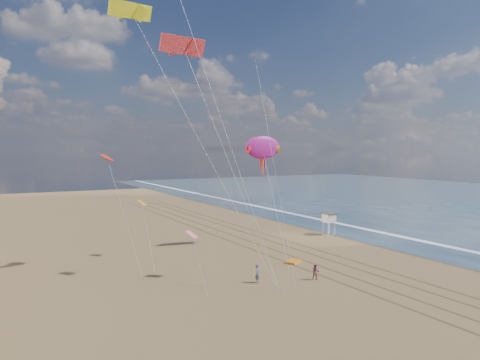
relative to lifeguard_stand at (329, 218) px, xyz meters
name	(u,v)px	position (x,y,z in m)	size (l,w,h in m)	color
ground	(452,319)	(-14.56, -32.86, -2.60)	(260.00, 260.00, 0.00)	brown
wet_sand	(322,226)	(4.44, 7.14, -2.60)	(260.00, 260.00, 0.00)	#42301E
foam	(341,224)	(8.64, 7.14, -2.60)	(260.00, 260.00, 0.00)	white
tracks	(273,246)	(-12.01, -2.86, -2.60)	(7.68, 120.00, 0.01)	brown
lifeguard_stand	(329,218)	(0.00, 0.00, 0.00)	(1.87, 1.87, 3.38)	white
grounded_kite	(293,262)	(-15.13, -12.06, -2.49)	(2.08, 1.32, 0.24)	orange
show_kite	(263,148)	(-13.28, -2.14, 10.80)	(4.87, 7.33, 18.95)	#B31B8A
kite_flyer_a	(258,274)	(-22.94, -17.14, -1.69)	(0.67, 0.44, 1.84)	slate
kite_flyer_b	(316,272)	(-17.24, -19.06, -1.81)	(0.78, 0.60, 1.60)	#914A52
parafoils	(160,4)	(-29.36, -7.38, 26.11)	(8.56, 9.21, 10.58)	black
small_kites	(170,160)	(-28.73, -8.28, 9.49)	(13.79, 16.88, 18.28)	#FF6381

